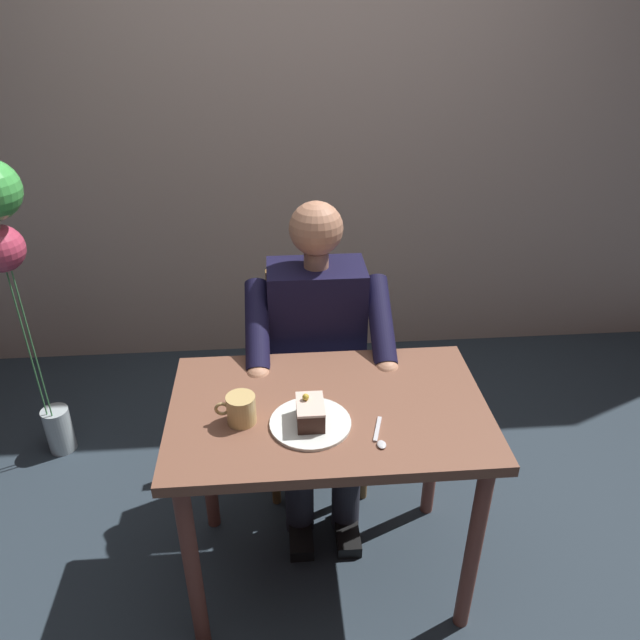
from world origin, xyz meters
TOP-DOWN VIEW (x-y plane):
  - ground_plane at (0.00, 0.00)m, footprint 14.00×14.00m
  - cafe_rear_panel at (0.00, -1.61)m, footprint 6.40×0.12m
  - dining_table at (0.00, 0.00)m, footprint 0.98×0.62m
  - chair at (0.00, -0.60)m, footprint 0.42×0.42m
  - seated_person at (0.00, -0.43)m, footprint 0.53×0.58m
  - dessert_plate at (0.06, 0.08)m, footprint 0.24×0.24m
  - cake_slice at (0.06, 0.08)m, footprint 0.08×0.12m
  - coffee_cup at (0.27, 0.05)m, footprint 0.12×0.09m
  - dessert_spoon at (-0.13, 0.16)m, footprint 0.04×0.14m
  - balloon_display at (1.17, -0.72)m, footprint 0.23×0.23m

SIDE VIEW (x-z plane):
  - ground_plane at x=0.00m, z-range 0.00..0.00m
  - chair at x=0.00m, z-range 0.04..0.93m
  - seated_person at x=0.00m, z-range 0.02..1.26m
  - dining_table at x=0.00m, z-range 0.27..1.02m
  - dessert_spoon at x=-0.13m, z-range 0.75..0.76m
  - dessert_plate at x=0.06m, z-range 0.75..0.76m
  - cake_slice at x=0.06m, z-range 0.75..0.84m
  - coffee_cup at x=0.27m, z-range 0.76..0.85m
  - balloon_display at x=1.17m, z-range 0.32..1.68m
  - cafe_rear_panel at x=0.00m, z-range 0.00..3.00m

